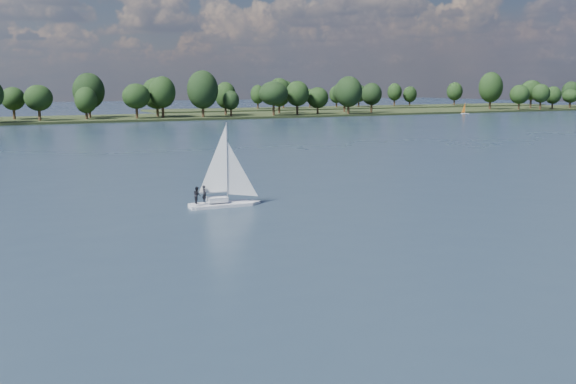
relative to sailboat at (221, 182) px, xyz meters
name	(u,v)px	position (x,y,z in m)	size (l,w,h in m)	color
ground	(107,155)	(-0.22, 53.05, -2.41)	(700.00, 700.00, 0.00)	#233342
far_shore	(36,121)	(-0.22, 165.05, -2.41)	(660.00, 40.00, 1.50)	black
far_shore_back	(366,108)	(159.78, 213.05, -2.41)	(220.00, 30.00, 1.40)	black
sailboat	(221,182)	(0.00, 0.00, 0.00)	(6.66, 2.25, 8.63)	silver
dinghy_orange	(465,111)	(160.53, 142.36, -1.23)	(3.24, 1.55, 5.00)	silver
treeline	(7,96)	(-8.64, 161.14, 5.67)	(561.91, 73.70, 18.34)	black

